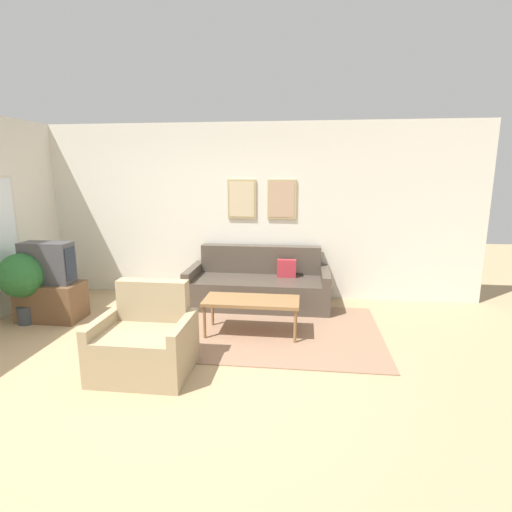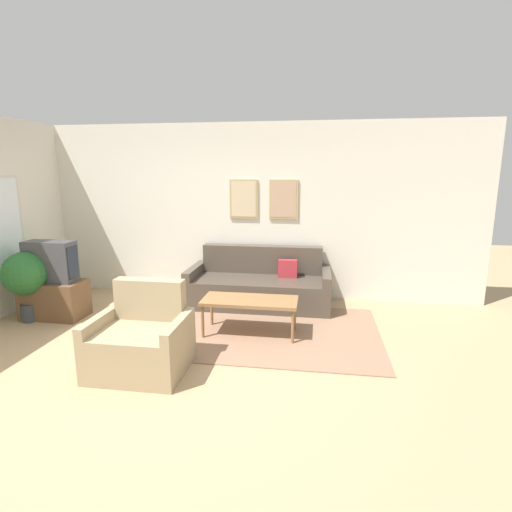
{
  "view_description": "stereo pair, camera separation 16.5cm",
  "coord_description": "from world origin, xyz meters",
  "px_view_note": "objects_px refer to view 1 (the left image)",
  "views": [
    {
      "loc": [
        1.32,
        -3.65,
        1.95
      ],
      "look_at": [
        0.69,
        1.58,
        0.85
      ],
      "focal_mm": 28.0,
      "sensor_mm": 36.0,
      "label": 1
    },
    {
      "loc": [
        1.49,
        -3.63,
        1.95
      ],
      "look_at": [
        0.69,
        1.58,
        0.85
      ],
      "focal_mm": 28.0,
      "sensor_mm": 36.0,
      "label": 2
    }
  ],
  "objects_px": {
    "potted_plant_tall": "(22,278)",
    "couch": "(259,286)",
    "coffee_table": "(251,302)",
    "tv": "(48,263)",
    "armchair": "(145,343)"
  },
  "relations": [
    {
      "from": "potted_plant_tall",
      "to": "couch",
      "type": "bearing_deg",
      "value": 21.27
    },
    {
      "from": "coffee_table",
      "to": "tv",
      "type": "xyz_separation_m",
      "value": [
        -2.74,
        0.19,
        0.37
      ]
    },
    {
      "from": "coffee_table",
      "to": "tv",
      "type": "bearing_deg",
      "value": 176.06
    },
    {
      "from": "coffee_table",
      "to": "armchair",
      "type": "height_order",
      "value": "armchair"
    },
    {
      "from": "tv",
      "to": "potted_plant_tall",
      "type": "height_order",
      "value": "tv"
    },
    {
      "from": "tv",
      "to": "armchair",
      "type": "height_order",
      "value": "tv"
    },
    {
      "from": "tv",
      "to": "armchair",
      "type": "relative_size",
      "value": 0.72
    },
    {
      "from": "couch",
      "to": "coffee_table",
      "type": "distance_m",
      "value": 1.16
    },
    {
      "from": "couch",
      "to": "tv",
      "type": "distance_m",
      "value": 2.91
    },
    {
      "from": "couch",
      "to": "coffee_table",
      "type": "bearing_deg",
      "value": -87.86
    },
    {
      "from": "coffee_table",
      "to": "potted_plant_tall",
      "type": "relative_size",
      "value": 1.23
    },
    {
      "from": "armchair",
      "to": "potted_plant_tall",
      "type": "distance_m",
      "value": 2.34
    },
    {
      "from": "coffee_table",
      "to": "potted_plant_tall",
      "type": "bearing_deg",
      "value": 179.99
    },
    {
      "from": "couch",
      "to": "tv",
      "type": "height_order",
      "value": "tv"
    },
    {
      "from": "couch",
      "to": "tv",
      "type": "bearing_deg",
      "value": -160.43
    }
  ]
}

